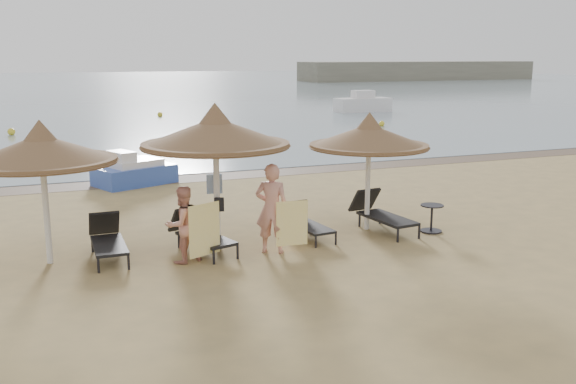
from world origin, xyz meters
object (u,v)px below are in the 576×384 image
object	(u,v)px
lounger_far_left	(108,239)
lounger_near_right	(305,222)
lounger_near_left	(200,233)
side_table	(432,219)
palapa_left	(41,150)
lounger_far_right	(380,213)
person_right	(272,201)
palapa_center	(215,133)
pedal_boat	(134,172)
palapa_right	(369,137)
person_left	(183,219)

from	to	relation	value
lounger_far_left	lounger_near_right	distance (m)	4.35
lounger_near_left	side_table	bearing A→B (deg)	-22.97
lounger_near_right	palapa_left	bearing A→B (deg)	172.68
lounger_far_right	person_right	size ratio (longest dim) A/B	0.93
palapa_center	lounger_near_right	size ratio (longest dim) A/B	1.81
palapa_center	pedal_boat	world-z (taller)	palapa_center
lounger_near_left	lounger_near_right	size ratio (longest dim) A/B	1.14
palapa_right	palapa_left	bearing A→B (deg)	179.52
person_right	pedal_boat	size ratio (longest dim) A/B	0.80
palapa_center	palapa_left	bearing A→B (deg)	176.22
palapa_right	lounger_near_right	distance (m)	2.46
palapa_left	palapa_center	distance (m)	3.40
lounger_far_left	palapa_left	bearing A→B (deg)	-178.35
palapa_center	palapa_right	distance (m)	3.71
lounger_near_left	palapa_right	bearing A→B (deg)	-14.20
side_table	palapa_left	bearing A→B (deg)	174.33
palapa_center	pedal_boat	distance (m)	7.96
person_left	person_right	bearing A→B (deg)	159.62
palapa_left	pedal_boat	bearing A→B (deg)	69.82
palapa_center	person_right	bearing A→B (deg)	-37.26
lounger_far_right	palapa_left	bearing A→B (deg)	172.10
lounger_far_left	person_left	world-z (taller)	person_left
lounger_far_right	person_right	distance (m)	3.18
palapa_left	palapa_right	xyz separation A→B (m)	(7.08, -0.06, -0.06)
lounger_far_left	lounger_near_left	xyz separation A→B (m)	(1.86, -0.26, 0.00)
pedal_boat	side_table	bearing A→B (deg)	-78.12
lounger_near_left	lounger_near_right	world-z (taller)	lounger_near_left
palapa_center	lounger_near_right	world-z (taller)	palapa_center
person_left	palapa_center	bearing A→B (deg)	-161.36
lounger_near_left	person_right	size ratio (longest dim) A/B	0.90
palapa_right	person_left	distance (m)	4.85
person_right	person_left	bearing A→B (deg)	28.00
lounger_near_right	side_table	world-z (taller)	lounger_near_right
person_right	side_table	bearing A→B (deg)	-149.01
lounger_near_right	side_table	distance (m)	2.98
palapa_left	person_right	distance (m)	4.61
palapa_right	lounger_far_left	xyz separation A→B (m)	(-5.95, 0.08, -1.83)
side_table	palapa_right	bearing A→B (deg)	149.04
lounger_far_left	lounger_far_right	size ratio (longest dim) A/B	0.91
palapa_right	side_table	distance (m)	2.42
lounger_far_left	person_right	size ratio (longest dim) A/B	0.85
palapa_center	person_left	xyz separation A→B (m)	(-0.90, -0.70, -1.57)
lounger_near_left	person_right	world-z (taller)	person_right
lounger_far_right	side_table	world-z (taller)	lounger_far_right
side_table	person_right	xyz separation A→B (m)	(-4.01, -0.13, 0.79)
lounger_far_right	person_right	bearing A→B (deg)	-172.19
person_left	person_right	world-z (taller)	person_right
person_left	pedal_boat	distance (m)	8.37
palapa_left	lounger_near_right	xyz separation A→B (m)	(5.48, -0.09, -1.94)
lounger_far_left	lounger_far_right	xyz separation A→B (m)	(6.23, -0.22, 0.02)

